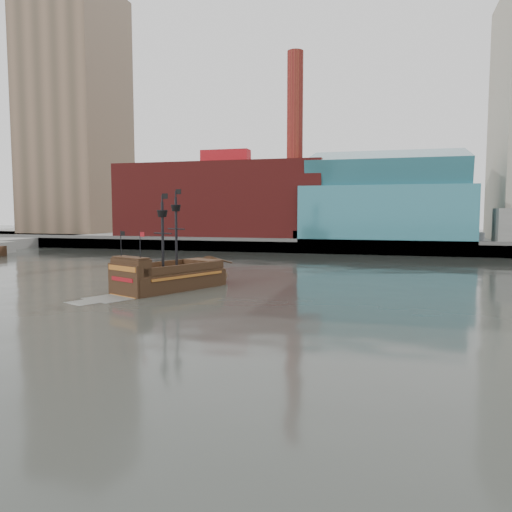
% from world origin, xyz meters
% --- Properties ---
extents(ground, '(400.00, 400.00, 0.00)m').
position_xyz_m(ground, '(0.00, 0.00, 0.00)').
color(ground, '#242621').
rests_on(ground, ground).
extents(promenade_far, '(220.00, 60.00, 2.00)m').
position_xyz_m(promenade_far, '(0.00, 92.00, 1.00)').
color(promenade_far, slate).
rests_on(promenade_far, ground).
extents(seawall, '(220.00, 1.00, 2.60)m').
position_xyz_m(seawall, '(0.00, 62.50, 1.30)').
color(seawall, '#4C4C49').
rests_on(seawall, ground).
extents(skyline, '(149.00, 45.00, 62.00)m').
position_xyz_m(skyline, '(5.21, 84.56, 24.55)').
color(skyline, brown).
rests_on(skyline, promenade_far).
extents(pirate_ship, '(9.45, 14.27, 10.34)m').
position_xyz_m(pirate_ship, '(-8.82, 17.75, 0.94)').
color(pirate_ship, black).
rests_on(pirate_ship, ground).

